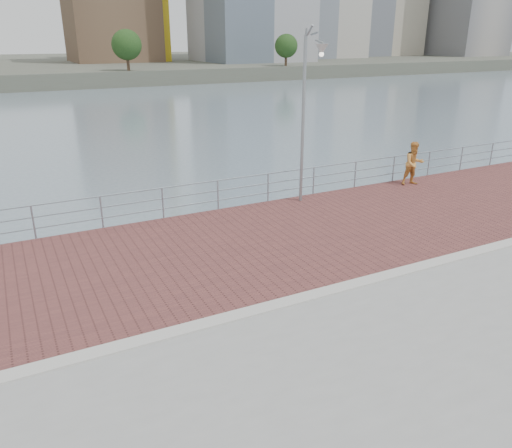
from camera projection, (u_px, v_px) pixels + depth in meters
name	position (u px, v px, depth m)	size (l,w,h in m)	color
water	(292.00, 371.00, 12.60)	(400.00, 400.00, 0.00)	slate
brick_lane	(232.00, 247.00, 14.88)	(40.00, 6.80, 0.02)	brown
curb	(294.00, 300.00, 11.88)	(40.00, 0.40, 0.06)	#B7B5AD
far_shore	(15.00, 67.00, 114.01)	(320.00, 95.00, 2.50)	#4C5142
guardrail	(191.00, 195.00, 17.47)	(39.06, 0.06, 1.13)	#8C9EA8
street_lamp	(311.00, 87.00, 17.24)	(0.44, 1.27, 5.99)	gray
bystander	(414.00, 163.00, 20.83)	(0.88, 0.69, 1.82)	gold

